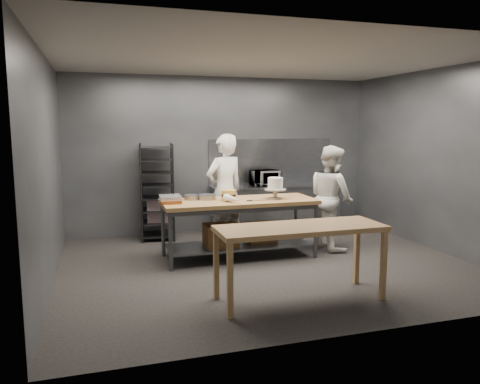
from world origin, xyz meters
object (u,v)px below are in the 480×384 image
object	(u,v)px
chef_behind	(225,191)
microwave	(265,178)
speed_rack	(157,193)
work_table	(239,222)
layer_cake	(229,195)
chef_right	(331,197)
near_counter	(300,233)
frosted_cake_stand	(275,186)

from	to	relation	value
chef_behind	microwave	size ratio (longest dim) A/B	3.57
speed_rack	work_table	bearing A→B (deg)	-56.61
work_table	chef_behind	size ratio (longest dim) A/B	1.24
speed_rack	layer_cake	distance (m)	1.85
chef_behind	chef_right	bearing A→B (deg)	141.11
near_counter	speed_rack	distance (m)	3.76
chef_right	microwave	bearing A→B (deg)	15.37
near_counter	chef_right	bearing A→B (deg)	53.86
chef_behind	microwave	world-z (taller)	chef_behind
work_table	near_counter	distance (m)	1.97
speed_rack	microwave	xyz separation A→B (m)	(2.12, 0.08, 0.19)
frosted_cake_stand	layer_cake	size ratio (longest dim) A/B	1.51
near_counter	frosted_cake_stand	world-z (taller)	frosted_cake_stand
speed_rack	layer_cake	xyz separation A→B (m)	(0.90, -1.60, 0.14)
near_counter	microwave	bearing A→B (deg)	76.28
near_counter	chef_behind	world-z (taller)	chef_behind
near_counter	frosted_cake_stand	size ratio (longest dim) A/B	5.88
frosted_cake_stand	work_table	bearing A→B (deg)	172.60
chef_right	speed_rack	bearing A→B (deg)	55.66
work_table	near_counter	size ratio (longest dim) A/B	1.20
work_table	frosted_cake_stand	xyz separation A→B (m)	(0.58, -0.08, 0.56)
work_table	chef_right	world-z (taller)	chef_right
microwave	frosted_cake_stand	size ratio (longest dim) A/B	1.59
work_table	chef_behind	world-z (taller)	chef_behind
work_table	near_counter	bearing A→B (deg)	-85.03
frosted_cake_stand	speed_rack	bearing A→B (deg)	134.26
chef_behind	chef_right	world-z (taller)	chef_behind
work_table	speed_rack	size ratio (longest dim) A/B	1.37
work_table	speed_rack	xyz separation A→B (m)	(-1.06, 1.61, 0.28)
frosted_cake_stand	microwave	bearing A→B (deg)	74.95
microwave	frosted_cake_stand	xyz separation A→B (m)	(-0.47, -1.77, 0.08)
speed_rack	microwave	world-z (taller)	speed_rack
chef_behind	layer_cake	xyz separation A→B (m)	(-0.12, -0.69, 0.03)
frosted_cake_stand	chef_right	bearing A→B (deg)	8.74
speed_rack	chef_right	xyz separation A→B (m)	(2.72, -1.52, 0.02)
microwave	speed_rack	bearing A→B (deg)	-177.84
near_counter	chef_right	world-z (taller)	chef_right
near_counter	chef_behind	bearing A→B (deg)	94.48
chef_behind	microwave	bearing A→B (deg)	-156.87
chef_behind	near_counter	bearing A→B (deg)	75.24
chef_behind	chef_right	size ratio (longest dim) A/B	1.11
speed_rack	microwave	size ratio (longest dim) A/B	3.23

